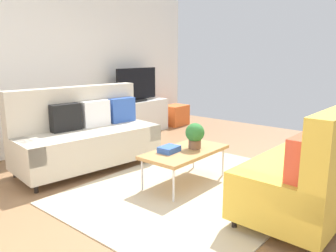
# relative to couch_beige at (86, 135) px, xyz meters

# --- Properties ---
(ground_plane) EXTENTS (7.68, 7.68, 0.00)m
(ground_plane) POSITION_rel_couch_beige_xyz_m (0.32, -1.55, -0.45)
(ground_plane) COLOR #936B47
(wall_far) EXTENTS (6.40, 0.12, 2.90)m
(wall_far) POSITION_rel_couch_beige_xyz_m (0.32, 1.25, 1.00)
(wall_far) COLOR white
(wall_far) RESTS_ON ground_plane
(area_rug) EXTENTS (2.90, 2.20, 0.01)m
(area_rug) POSITION_rel_couch_beige_xyz_m (0.33, -1.62, -0.45)
(area_rug) COLOR beige
(area_rug) RESTS_ON ground_plane
(couch_beige) EXTENTS (1.99, 1.08, 1.10)m
(couch_beige) POSITION_rel_couch_beige_xyz_m (0.00, 0.00, 0.00)
(couch_beige) COLOR beige
(couch_beige) RESTS_ON ground_plane
(couch_green) EXTENTS (1.92, 0.89, 1.10)m
(couch_green) POSITION_rel_couch_beige_xyz_m (0.66, -2.84, -0.01)
(couch_green) COLOR gold
(couch_green) RESTS_ON ground_plane
(coffee_table) EXTENTS (1.10, 0.56, 0.42)m
(coffee_table) POSITION_rel_couch_beige_xyz_m (0.38, -1.42, -0.06)
(coffee_table) COLOR #B7844C
(coffee_table) RESTS_ON ground_plane
(tv_console) EXTENTS (1.40, 0.44, 0.64)m
(tv_console) POSITION_rel_couch_beige_xyz_m (1.88, 0.91, -0.13)
(tv_console) COLOR silver
(tv_console) RESTS_ON ground_plane
(tv) EXTENTS (1.00, 0.20, 0.64)m
(tv) POSITION_rel_couch_beige_xyz_m (1.88, 0.89, 0.50)
(tv) COLOR black
(tv) RESTS_ON tv_console
(storage_trunk) EXTENTS (0.52, 0.40, 0.44)m
(storage_trunk) POSITION_rel_couch_beige_xyz_m (2.98, 0.81, -0.23)
(storage_trunk) COLOR orange
(storage_trunk) RESTS_ON ground_plane
(potted_plant) EXTENTS (0.23, 0.23, 0.31)m
(potted_plant) POSITION_rel_couch_beige_xyz_m (0.51, -1.46, 0.14)
(potted_plant) COLOR brown
(potted_plant) RESTS_ON coffee_table
(table_book_0) EXTENTS (0.25, 0.19, 0.04)m
(table_book_0) POSITION_rel_couch_beige_xyz_m (0.20, -1.32, -0.01)
(table_book_0) COLOR #3359B2
(table_book_0) RESTS_ON coffee_table
(table_book_1) EXTENTS (0.25, 0.19, 0.03)m
(table_book_1) POSITION_rel_couch_beige_xyz_m (0.20, -1.32, 0.02)
(table_book_1) COLOR #3359B2
(table_book_1) RESTS_ON table_book_0
(vase_0) EXTENTS (0.11, 0.11, 0.17)m
(vase_0) POSITION_rel_couch_beige_xyz_m (1.30, 0.96, 0.28)
(vase_0) COLOR silver
(vase_0) RESTS_ON tv_console
(vase_1) EXTENTS (0.13, 0.13, 0.13)m
(vase_1) POSITION_rel_couch_beige_xyz_m (1.46, 0.96, 0.25)
(vase_1) COLOR #B24C4C
(vase_1) RESTS_ON tv_console
(bottle_0) EXTENTS (0.06, 0.06, 0.14)m
(bottle_0) POSITION_rel_couch_beige_xyz_m (1.65, 0.87, 0.26)
(bottle_0) COLOR gold
(bottle_0) RESTS_ON tv_console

